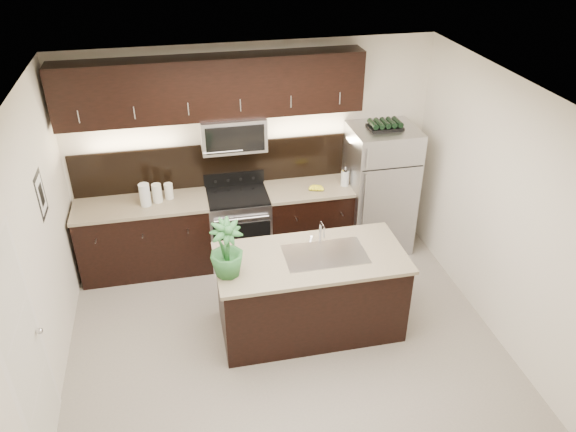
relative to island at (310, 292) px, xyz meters
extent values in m
plane|color=gray|center=(-0.31, -0.20, -0.47)|extent=(4.50, 4.50, 0.00)
cube|color=silver|center=(-0.31, 1.80, 0.88)|extent=(4.50, 0.02, 2.70)
cube|color=silver|center=(-0.31, -2.20, 0.88)|extent=(4.50, 0.02, 2.70)
cube|color=silver|center=(-2.56, -0.20, 0.88)|extent=(0.02, 4.00, 2.70)
cube|color=silver|center=(1.94, -0.20, 0.88)|extent=(0.02, 4.00, 2.70)
cube|color=white|center=(-0.31, -0.20, 2.23)|extent=(4.50, 4.00, 0.02)
cube|color=silver|center=(-2.54, -1.00, 0.54)|extent=(0.04, 0.80, 2.02)
sphere|color=silver|center=(-2.51, -0.68, 0.53)|extent=(0.06, 0.06, 0.06)
cube|color=black|center=(-2.55, 0.55, 1.18)|extent=(0.01, 0.32, 0.46)
cube|color=white|center=(-2.55, 0.55, 1.18)|extent=(0.00, 0.24, 0.36)
cube|color=black|center=(-1.73, 1.49, -0.02)|extent=(1.57, 0.62, 0.90)
cube|color=black|center=(0.40, 1.49, -0.02)|extent=(1.16, 0.62, 0.90)
cube|color=#B2B2B7|center=(-0.56, 1.49, -0.02)|extent=(0.76, 0.62, 0.90)
cube|color=black|center=(-0.56, 1.49, 0.44)|extent=(0.76, 0.60, 0.03)
cube|color=#BEB28E|center=(-1.73, 1.49, 0.45)|extent=(1.59, 0.65, 0.04)
cube|color=#BEB28E|center=(0.40, 1.49, 0.45)|extent=(1.18, 0.65, 0.04)
cube|color=black|center=(-0.77, 1.79, 0.75)|extent=(3.49, 0.02, 0.56)
cube|color=#B2B2B7|center=(-0.56, 1.60, 1.23)|extent=(0.76, 0.40, 0.40)
cube|color=black|center=(-0.77, 1.64, 1.78)|extent=(3.49, 0.33, 0.70)
cube|color=black|center=(0.00, 0.00, -0.02)|extent=(1.90, 0.90, 0.90)
cube|color=#BEB28E|center=(0.00, 0.00, 0.45)|extent=(1.96, 0.96, 0.04)
cube|color=silver|center=(0.15, 0.00, 0.47)|extent=(0.84, 0.50, 0.01)
cylinder|color=silver|center=(0.15, 0.21, 0.59)|extent=(0.03, 0.03, 0.24)
cylinder|color=silver|center=(0.15, 0.14, 0.74)|extent=(0.02, 0.14, 0.02)
cylinder|color=silver|center=(0.15, 0.07, 0.69)|extent=(0.02, 0.02, 0.10)
cube|color=#B2B2B7|center=(1.27, 1.43, 0.36)|extent=(0.81, 0.73, 1.67)
cube|color=black|center=(1.27, 1.43, 1.21)|extent=(0.41, 0.26, 0.03)
cylinder|color=black|center=(1.11, 1.43, 1.26)|extent=(0.07, 0.24, 0.07)
cylinder|color=black|center=(1.19, 1.43, 1.26)|extent=(0.07, 0.24, 0.07)
cylinder|color=black|center=(1.27, 1.43, 1.26)|extent=(0.07, 0.24, 0.07)
cylinder|color=black|center=(1.34, 1.43, 1.26)|extent=(0.07, 0.24, 0.07)
cylinder|color=black|center=(1.42, 1.43, 1.26)|extent=(0.07, 0.24, 0.07)
imported|color=#27622C|center=(-0.87, -0.12, 0.76)|extent=(0.41, 0.41, 0.58)
cylinder|color=silver|center=(-1.66, 1.44, 0.61)|extent=(0.13, 0.13, 0.28)
cylinder|color=silver|center=(-1.52, 1.50, 0.58)|extent=(0.11, 0.11, 0.23)
cylinder|color=silver|center=(-1.38, 1.56, 0.57)|extent=(0.10, 0.10, 0.20)
cylinder|color=silver|center=(0.80, 1.44, 0.57)|extent=(0.10, 0.10, 0.20)
cylinder|color=silver|center=(0.80, 1.44, 0.68)|extent=(0.11, 0.11, 0.02)
cylinder|color=silver|center=(0.80, 1.44, 0.73)|extent=(0.01, 0.01, 0.08)
ellipsoid|color=yellow|center=(0.37, 1.41, 0.50)|extent=(0.23, 0.20, 0.06)
camera|label=1|loc=(-1.21, -4.58, 3.75)|focal=35.00mm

